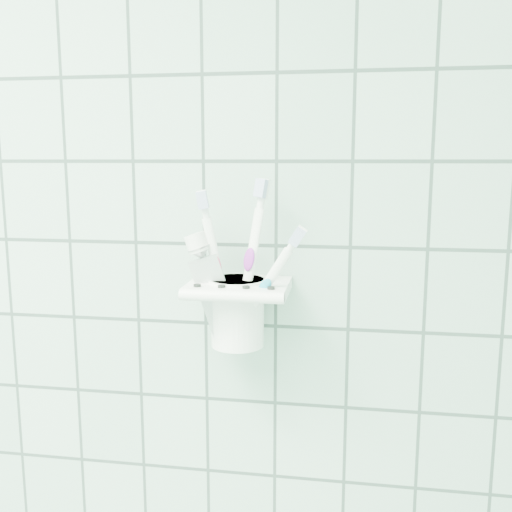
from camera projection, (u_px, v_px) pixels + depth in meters
The scene contains 6 objects.
holder_bracket at pixel (239, 289), 0.73m from camera, with size 0.13×0.10×0.04m.
cup at pixel (237, 309), 0.74m from camera, with size 0.08×0.08×0.09m.
toothbrush_pink at pixel (230, 264), 0.72m from camera, with size 0.04×0.02×0.20m.
toothbrush_blue at pixel (237, 261), 0.71m from camera, with size 0.04×0.04×0.21m.
toothbrush_orange at pixel (231, 268), 0.73m from camera, with size 0.09×0.05×0.18m.
toothpaste_tube at pixel (230, 277), 0.72m from camera, with size 0.07×0.04×0.16m.
Camera 1 is at (0.78, 0.45, 1.47)m, focal length 40.00 mm.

